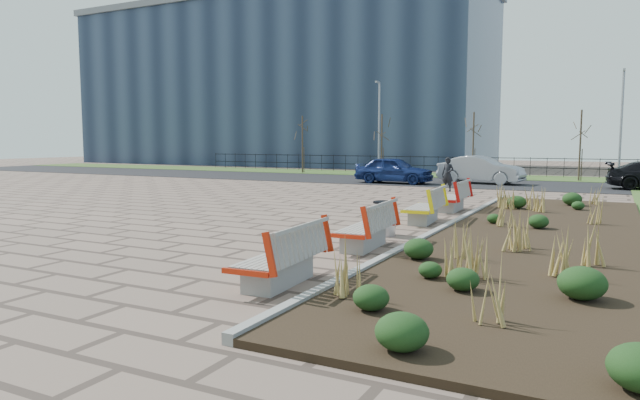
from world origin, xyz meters
The scene contains 21 objects.
ground centered at (0.00, 0.00, 0.00)m, with size 120.00×120.00×0.00m, color #725C4E.
planting_bed centered at (6.25, 5.00, 0.05)m, with size 4.50×18.00×0.10m, color black.
planting_curb centered at (3.92, 5.00, 0.07)m, with size 0.16×18.00×0.15m, color gray.
grass_verge_far centered at (0.00, 28.00, 0.02)m, with size 80.00×5.00×0.04m, color #33511E.
road centered at (0.00, 22.00, 0.01)m, with size 80.00×7.00×0.02m, color black.
bench_a centered at (3.00, -1.37, 0.50)m, with size 0.90×2.10×1.00m, color red, non-canonical shape.
bench_b centered at (3.00, 2.14, 0.50)m, with size 0.90×2.10×1.00m, color red, non-canonical shape.
bench_c centered at (3.00, 6.47, 0.50)m, with size 0.90×2.10×1.00m, color yellow, non-canonical shape.
bench_d centered at (3.00, 9.55, 0.50)m, with size 0.90×2.10×1.00m, color #BB100C, non-canonical shape.
litter_bin centered at (2.80, 3.93, 0.41)m, with size 0.55×0.55×0.82m, color #B2B2B7.
pedestrian centered at (1.03, 16.63, 0.78)m, with size 0.57×0.37×1.55m, color black.
car_blue centered at (-2.77, 20.02, 0.73)m, with size 1.68×4.18×1.42m, color navy.
car_silver centered at (1.42, 22.00, 0.75)m, with size 1.55×4.46×1.47m, color #929398.
tree_a centered at (-12.00, 26.50, 2.04)m, with size 1.40×1.40×4.00m, color #4C3D2D, non-canonical shape.
tree_b centered at (-6.00, 26.50, 2.04)m, with size 1.40×1.40×4.00m, color #4C3D2D, non-canonical shape.
tree_c centered at (0.00, 26.50, 2.04)m, with size 1.40×1.40×4.00m, color #4C3D2D, non-canonical shape.
tree_d centered at (6.00, 26.50, 2.04)m, with size 1.40×1.40×4.00m, color #4C3D2D, non-canonical shape.
lamp_west centered at (-6.00, 26.00, 3.04)m, with size 0.24×0.60×6.00m, color gray, non-canonical shape.
lamp_east centered at (8.00, 26.00, 3.04)m, with size 0.24×0.60×6.00m, color gray, non-canonical shape.
railing_fence centered at (0.00, 29.50, 0.64)m, with size 44.00×0.10×1.20m, color black, non-canonical shape.
building_glass centered at (-22.00, 40.00, 7.50)m, with size 40.00×14.00×15.00m, color #192338.
Camera 1 is at (7.71, -9.07, 2.33)m, focal length 32.00 mm.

